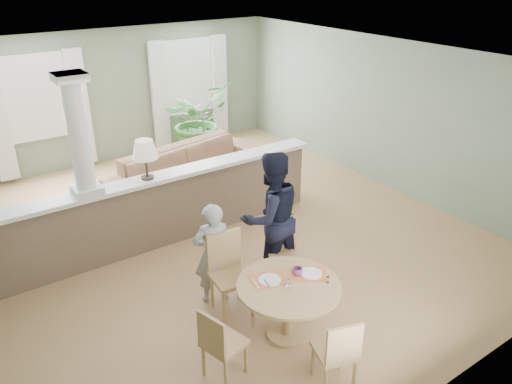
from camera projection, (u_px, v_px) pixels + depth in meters
ground at (221, 231)px, 7.92m from camera, size 8.00×8.00×0.00m
room_shell at (194, 112)px, 7.60m from camera, size 7.02×8.02×2.71m
pony_wall at (154, 203)px, 7.26m from camera, size 5.32×0.38×2.70m
sofa at (194, 174)px, 8.89m from camera, size 3.22×1.73×0.89m
houseplant at (197, 120)px, 10.65m from camera, size 1.80×1.70×1.59m
dining_table at (289, 295)px, 5.53m from camera, size 1.15×1.15×0.79m
chair_far_boy at (229, 269)px, 5.98m from camera, size 0.51×0.51×1.01m
chair_far_man at (284, 250)px, 6.46m from camera, size 0.53×0.53×0.93m
chair_near at (338, 351)px, 4.86m from camera, size 0.49×0.49×0.86m
chair_side at (220, 342)px, 4.98m from camera, size 0.47×0.47×0.84m
child_person at (213, 254)px, 6.07m from camera, size 0.55×0.43×1.35m
man_person at (271, 217)px, 6.46m from camera, size 0.91×0.73×1.79m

